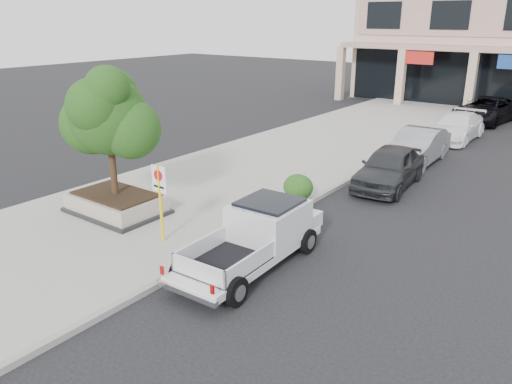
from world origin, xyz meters
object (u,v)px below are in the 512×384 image
planter (117,203)px  curb_car_b (417,147)px  no_parking_sign (160,193)px  planter_tree (115,116)px  curb_car_a (389,167)px  pickup_truck (249,239)px  curb_car_d (486,110)px  curb_car_c (457,127)px

planter → curb_car_b: (5.76, 12.35, 0.31)m
no_parking_sign → curb_car_b: size_ratio=0.48×
planter → no_parking_sign: bearing=-12.7°
planter → planter_tree: planter_tree is taller
curb_car_a → planter_tree: bearing=-130.4°
curb_car_b → planter_tree: bearing=-115.8°
pickup_truck → curb_car_a: bearing=86.3°
planter_tree → curb_car_b: bearing=65.2°
curb_car_d → no_parking_sign: bearing=-89.1°
planter → curb_car_c: bearing=72.2°
curb_car_d → planter: bearing=-95.9°
no_parking_sign → pickup_truck: (2.85, 0.46, -0.82)m
planter_tree → curb_car_a: planter_tree is taller
curb_car_c → curb_car_a: bearing=-88.1°
curb_car_a → curb_car_b: 3.89m
planter_tree → no_parking_sign: size_ratio=1.74×
planter_tree → curb_car_b: size_ratio=0.84×
planter → planter_tree: bearing=49.0°
planter → curb_car_d: 24.91m
no_parking_sign → curb_car_a: no_parking_sign is taller
curb_car_c → planter: bearing=-107.1°
no_parking_sign → curb_car_b: 13.34m
curb_car_a → curb_car_c: bearing=86.2°
planter_tree → curb_car_d: bearing=76.5°
planter → curb_car_b: bearing=65.0°
pickup_truck → curb_car_b: bearing=88.1°
planter → pickup_truck: (5.77, -0.20, 0.34)m
no_parking_sign → curb_car_d: no_parking_sign is taller
curb_car_a → curb_car_b: bearing=89.2°
no_parking_sign → curb_car_a: 9.68m
planter_tree → curb_car_a: (5.91, 8.31, -2.62)m
curb_car_c → curb_car_d: (0.05, 6.02, 0.08)m
planter → no_parking_sign: no_parking_sign is taller
planter_tree → no_parking_sign: 3.40m
no_parking_sign → curb_car_c: no_parking_sign is taller
planter_tree → curb_car_b: planter_tree is taller
pickup_truck → curb_car_c: 18.39m
curb_car_a → curb_car_d: size_ratio=0.81×
planter → curb_car_d: bearing=76.3°
curb_car_c → curb_car_b: bearing=-90.1°
planter_tree → curb_car_d: planter_tree is taller
pickup_truck → curb_car_d: 24.40m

